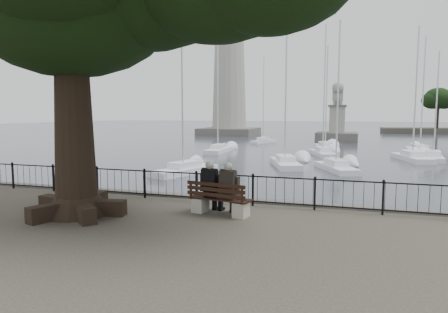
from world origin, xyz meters
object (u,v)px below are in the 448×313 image
at_px(person_right, 230,191).
at_px(lion_monument, 337,127).
at_px(person_left, 212,189).
at_px(lighthouse, 229,65).
at_px(bench, 219,203).

xyz_separation_m(person_right, lion_monument, (1.35, 48.85, 0.40)).
height_order(person_left, person_right, same).
distance_m(person_right, lighthouse, 64.69).
distance_m(person_left, person_right, 0.62).
relative_size(person_right, lighthouse, 0.05).
height_order(bench, lion_monument, lion_monument).
relative_size(person_left, lighthouse, 0.05).
relative_size(lighthouse, lion_monument, 3.59).
bearing_deg(lighthouse, person_left, -73.48).
relative_size(person_left, lion_monument, 0.19).
height_order(bench, lighthouse, lighthouse).
bearing_deg(lion_monument, lighthouse, 148.90).
distance_m(person_left, lion_monument, 48.79).
bearing_deg(person_left, lion_monument, 87.70).
height_order(person_left, lion_monument, lion_monument).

